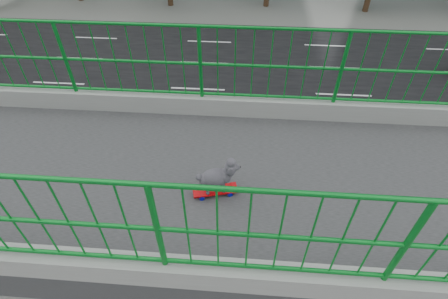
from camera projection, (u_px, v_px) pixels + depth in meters
road at (198, 89)px, 18.77m from camera, size 18.00×90.00×0.02m
footbridge at (80, 241)px, 5.70m from camera, size 3.00×24.00×7.00m
railing at (35, 156)px, 4.35m from camera, size 3.00×24.00×1.42m
skateboard at (215, 191)px, 4.12m from camera, size 0.28×0.56×0.07m
poodle at (217, 176)px, 3.95m from camera, size 0.30×0.52×0.44m
car_0 at (11, 163)px, 13.56m from camera, size 1.54×3.82×1.30m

